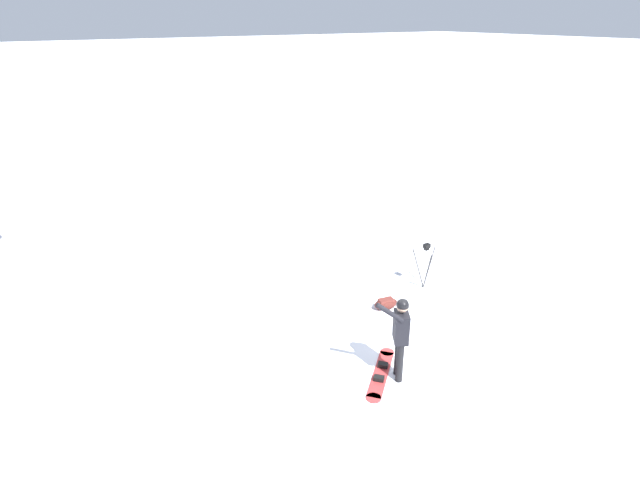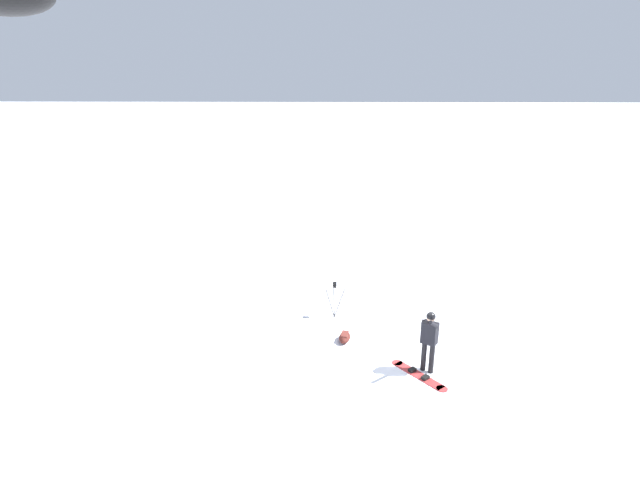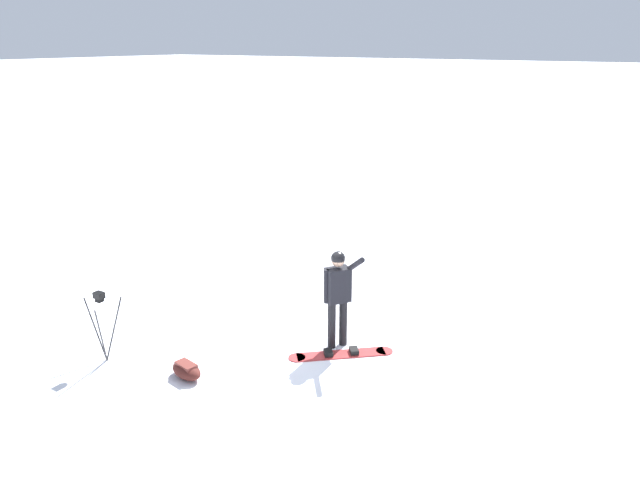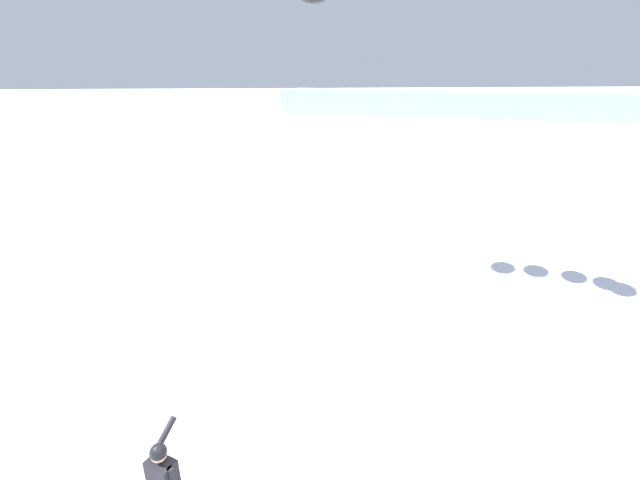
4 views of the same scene
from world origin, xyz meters
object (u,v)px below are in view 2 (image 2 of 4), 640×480
(gear_bag_large, at_px, (345,337))
(camera_tripod, at_px, (335,292))
(snowboarder, at_px, (429,336))
(snowboard, at_px, (419,375))

(gear_bag_large, distance_m, camera_tripod, 1.71)
(gear_bag_large, xyz_separation_m, camera_tripod, (-0.31, 1.51, 0.75))
(snowboarder, distance_m, gear_bag_large, 2.77)
(snowboarder, height_order, camera_tripod, snowboarder)
(snowboarder, distance_m, snowboard, 1.09)
(gear_bag_large, bearing_deg, snowboarder, -34.40)
(snowboarder, relative_size, camera_tripod, 1.44)
(snowboarder, height_order, gear_bag_large, snowboarder)
(snowboard, height_order, camera_tripod, camera_tripod)
(snowboard, bearing_deg, gear_bag_large, 138.52)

